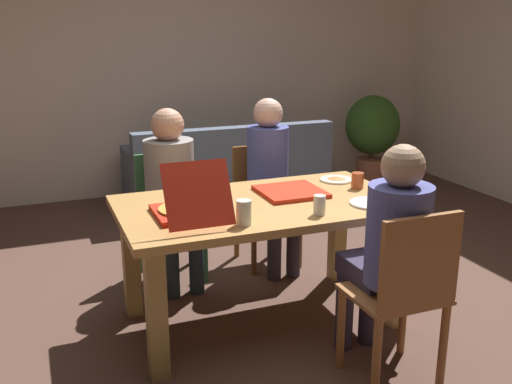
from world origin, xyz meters
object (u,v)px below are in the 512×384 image
(chair_1, at_px, (168,208))
(drinking_glass_1, at_px, (244,213))
(drinking_glass_0, at_px, (357,181))
(person_1, at_px, (172,182))
(couch, at_px, (228,175))
(chair_2, at_px, (263,197))
(drinking_glass_2, at_px, (319,205))
(plate_0, at_px, (336,179))
(chair_0, at_px, (404,292))
(person_0, at_px, (389,243))
(plate_1, at_px, (371,203))
(pizza_box_0, at_px, (291,192))
(pizza_box_1, at_px, (188,209))
(dining_table, at_px, (262,222))
(potted_plant, at_px, (372,130))
(person_2, at_px, (271,171))

(chair_1, relative_size, drinking_glass_1, 6.61)
(drinking_glass_0, bearing_deg, person_1, 144.80)
(couch, bearing_deg, chair_2, -98.74)
(drinking_glass_0, xyz_separation_m, drinking_glass_2, (-0.47, -0.38, 0.00))
(chair_2, bearing_deg, plate_0, -68.17)
(chair_1, distance_m, drinking_glass_1, 1.29)
(chair_0, bearing_deg, person_0, 90.00)
(drinking_glass_1, bearing_deg, plate_1, 4.40)
(plate_1, height_order, drinking_glass_0, drinking_glass_0)
(person_1, distance_m, pizza_box_0, 0.89)
(drinking_glass_1, bearing_deg, pizza_box_1, 135.70)
(plate_0, distance_m, drinking_glass_1, 1.06)
(pizza_box_0, bearing_deg, drinking_glass_1, -137.32)
(person_0, xyz_separation_m, person_1, (-0.73, 1.50, 0.01))
(plate_1, relative_size, drinking_glass_0, 2.46)
(person_1, height_order, drinking_glass_2, person_1)
(pizza_box_0, distance_m, couch, 2.41)
(chair_1, bearing_deg, dining_table, -68.81)
(pizza_box_0, bearing_deg, plate_1, -47.33)
(plate_0, bearing_deg, couch, 90.64)
(dining_table, height_order, drinking_glass_0, drinking_glass_0)
(drinking_glass_0, bearing_deg, drinking_glass_1, -157.00)
(plate_1, bearing_deg, drinking_glass_2, -170.94)
(pizza_box_1, distance_m, potted_plant, 3.88)
(chair_1, height_order, potted_plant, potted_plant)
(chair_2, relative_size, plate_1, 3.55)
(dining_table, relative_size, person_1, 1.37)
(chair_1, height_order, drinking_glass_0, chair_1)
(plate_1, bearing_deg, drinking_glass_0, 72.19)
(drinking_glass_1, bearing_deg, dining_table, 54.30)
(potted_plant, bearing_deg, chair_2, -140.93)
(chair_1, distance_m, person_1, 0.27)
(dining_table, relative_size, drinking_glass_0, 16.58)
(chair_1, relative_size, couch, 0.44)
(person_0, relative_size, drinking_glass_0, 12.18)
(pizza_box_0, distance_m, drinking_glass_0, 0.45)
(drinking_glass_0, relative_size, couch, 0.05)
(drinking_glass_0, distance_m, drinking_glass_1, 0.98)
(person_2, bearing_deg, plate_0, -62.81)
(couch, bearing_deg, dining_table, -104.19)
(chair_0, bearing_deg, pizza_box_0, 99.00)
(couch, bearing_deg, potted_plant, 3.30)
(chair_2, height_order, pizza_box_0, chair_2)
(dining_table, distance_m, plate_0, 0.70)
(person_1, distance_m, plate_1, 1.39)
(drinking_glass_0, xyz_separation_m, potted_plant, (1.70, 2.47, -0.20))
(person_0, height_order, drinking_glass_2, person_0)
(pizza_box_1, xyz_separation_m, couch, (1.08, 2.53, -0.52))
(plate_1, distance_m, potted_plant, 3.33)
(dining_table, xyz_separation_m, plate_0, (0.64, 0.26, 0.14))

